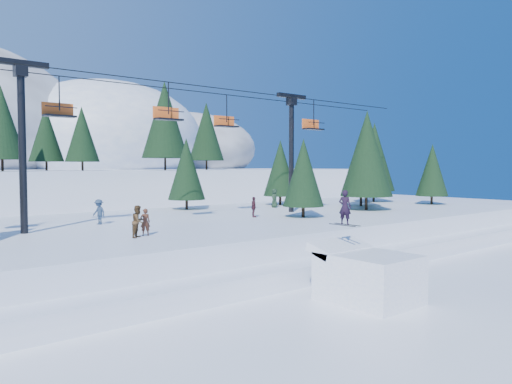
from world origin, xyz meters
TOP-DOWN VIEW (x-y plane):
  - ground at (0.00, 0.00)m, footprint 160.00×160.00m
  - mid_shelf at (0.00, 18.00)m, footprint 70.00×22.00m
  - berm at (0.00, 8.00)m, footprint 70.00×6.00m
  - jump_kicker at (2.07, 1.22)m, footprint 3.45×4.70m
  - chairlift at (0.52, 18.05)m, footprint 46.55×3.21m
  - conifer_stand at (5.20, 18.71)m, footprint 63.59×16.10m
  - distant_skiers at (0.06, 17.69)m, footprint 29.60×11.18m
  - banner_near at (6.68, 5.03)m, footprint 2.79×0.68m
  - banner_far at (9.28, 6.90)m, footprint 2.65×1.12m

SIDE VIEW (x-z plane):
  - ground at x=0.00m, z-range 0.00..0.00m
  - banner_near at x=6.68m, z-range 0.09..0.99m
  - banner_far at x=9.28m, z-range 0.09..0.99m
  - berm at x=0.00m, z-range 0.00..1.10m
  - mid_shelf at x=0.00m, z-range 0.00..2.50m
  - jump_kicker at x=2.07m, z-range -1.39..3.95m
  - distant_skiers at x=0.06m, z-range 2.44..4.27m
  - conifer_stand at x=5.20m, z-range 2.26..11.35m
  - chairlift at x=0.52m, z-range 4.18..14.46m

